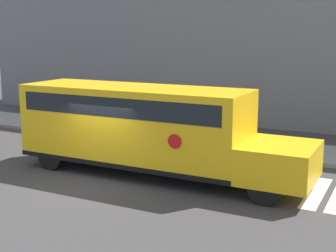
# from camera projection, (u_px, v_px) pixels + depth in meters

# --- Properties ---
(ground_plane) EXTENTS (60.00, 60.00, 0.00)m
(ground_plane) POSITION_uv_depth(u_px,v_px,m) (101.00, 180.00, 15.58)
(ground_plane) COLOR #3A3838
(sidewalk_strip) EXTENTS (44.00, 3.00, 0.15)m
(sidewalk_strip) POSITION_uv_depth(u_px,v_px,m) (184.00, 139.00, 21.24)
(sidewalk_strip) COLOR gray
(sidewalk_strip) RESTS_ON ground
(building_backdrop) EXTENTS (32.00, 4.00, 11.07)m
(building_backdrop) POSITION_uv_depth(u_px,v_px,m) (234.00, 20.00, 25.85)
(building_backdrop) COLOR slate
(building_backdrop) RESTS_ON ground
(school_bus) EXTENTS (10.19, 2.57, 3.02)m
(school_bus) POSITION_uv_depth(u_px,v_px,m) (145.00, 125.00, 16.00)
(school_bus) COLOR yellow
(school_bus) RESTS_ON ground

